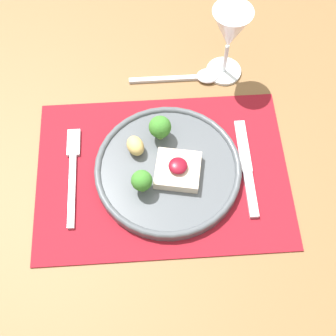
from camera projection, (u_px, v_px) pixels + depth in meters
name	position (u px, v px, depth m)	size (l,w,h in m)	color
ground_plane	(165.00, 279.00, 1.52)	(8.00, 8.00, 0.00)	#4C4742
dining_table	(163.00, 191.00, 0.92)	(1.47, 1.20, 0.75)	brown
placemat	(162.00, 173.00, 0.85)	(0.46, 0.32, 0.00)	maroon
dinner_plate	(167.00, 169.00, 0.84)	(0.26, 0.26, 0.07)	#4C5156
fork	(73.00, 169.00, 0.85)	(0.02, 0.20, 0.01)	silver
knife	(247.00, 173.00, 0.85)	(0.02, 0.20, 0.01)	silver
spoon	(194.00, 77.00, 0.95)	(0.18, 0.04, 0.01)	silver
wine_glass_near	(230.00, 32.00, 0.86)	(0.07, 0.07, 0.16)	white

